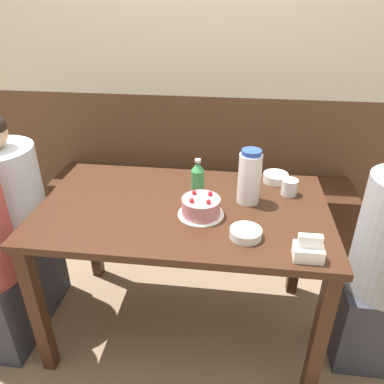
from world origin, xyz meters
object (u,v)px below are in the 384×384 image
(napkin_holder, at_px, (309,250))
(birthday_cake, at_px, (201,207))
(water_pitcher, at_px, (249,177))
(glass_water_tall, at_px, (289,187))
(person_teal_shirt, at_px, (13,221))
(soju_bottle, at_px, (198,177))
(bowl_soup_white, at_px, (246,233))
(bench_seat, at_px, (200,211))
(bowl_rice_small, at_px, (276,178))

(napkin_holder, bearing_deg, birthday_cake, 149.54)
(birthday_cake, height_order, water_pitcher, water_pitcher)
(glass_water_tall, xyz_separation_m, person_teal_shirt, (-1.44, -0.11, -0.24))
(birthday_cake, distance_m, glass_water_tall, 0.48)
(soju_bottle, xyz_separation_m, glass_water_tall, (0.45, 0.03, -0.04))
(person_teal_shirt, bearing_deg, glass_water_tall, 4.56)
(water_pitcher, relative_size, bowl_soup_white, 2.00)
(bench_seat, xyz_separation_m, person_teal_shirt, (-0.94, -0.77, 0.33))
(bowl_soup_white, relative_size, bowl_rice_small, 1.02)
(bowl_soup_white, xyz_separation_m, glass_water_tall, (0.21, 0.39, 0.02))
(water_pitcher, distance_m, soju_bottle, 0.26)
(bench_seat, height_order, person_teal_shirt, person_teal_shirt)
(bench_seat, xyz_separation_m, glass_water_tall, (0.50, -0.65, 0.58))
(water_pitcher, relative_size, bowl_rice_small, 2.03)
(soju_bottle, xyz_separation_m, napkin_holder, (0.47, -0.47, -0.04))
(soju_bottle, distance_m, glass_water_tall, 0.45)
(water_pitcher, distance_m, glass_water_tall, 0.24)
(bench_seat, bearing_deg, glass_water_tall, -52.34)
(glass_water_tall, bearing_deg, bowl_rice_small, 112.95)
(water_pitcher, bearing_deg, bowl_rice_small, 57.22)
(soju_bottle, height_order, bowl_soup_white, soju_bottle)
(bowl_rice_small, bearing_deg, birthday_cake, -133.17)
(napkin_holder, bearing_deg, person_teal_shirt, 165.24)
(glass_water_tall, distance_m, person_teal_shirt, 1.46)
(bench_seat, bearing_deg, water_pitcher, -68.01)
(soju_bottle, bearing_deg, bench_seat, 94.41)
(water_pitcher, height_order, bowl_soup_white, water_pitcher)
(bench_seat, bearing_deg, soju_bottle, -85.59)
(bench_seat, height_order, bowl_soup_white, bowl_soup_white)
(soju_bottle, bearing_deg, napkin_holder, -44.76)
(soju_bottle, distance_m, bowl_soup_white, 0.43)
(birthday_cake, relative_size, water_pitcher, 0.79)
(water_pitcher, height_order, person_teal_shirt, person_teal_shirt)
(person_teal_shirt, bearing_deg, bowl_rice_small, 10.14)
(soju_bottle, relative_size, glass_water_tall, 2.25)
(person_teal_shirt, bearing_deg, bowl_soup_white, -12.69)
(water_pitcher, height_order, bowl_rice_small, water_pitcher)
(napkin_holder, height_order, bowl_soup_white, napkin_holder)
(bowl_rice_small, relative_size, person_teal_shirt, 0.11)
(bowl_rice_small, bearing_deg, glass_water_tall, -67.05)
(bowl_soup_white, bearing_deg, napkin_holder, -25.00)
(bowl_rice_small, bearing_deg, soju_bottle, -157.18)
(bench_seat, xyz_separation_m, napkin_holder, (0.52, -1.15, 0.57))
(glass_water_tall, relative_size, person_teal_shirt, 0.07)
(bowl_rice_small, bearing_deg, bench_seat, 130.73)
(birthday_cake, height_order, soju_bottle, soju_bottle)
(soju_bottle, relative_size, person_teal_shirt, 0.15)
(bench_seat, distance_m, bowl_rice_small, 0.88)
(bench_seat, xyz_separation_m, birthday_cake, (0.09, -0.90, 0.58))
(bowl_soup_white, height_order, glass_water_tall, glass_water_tall)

